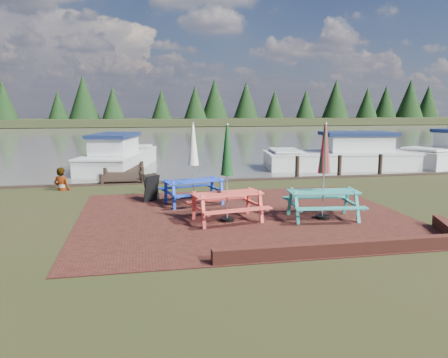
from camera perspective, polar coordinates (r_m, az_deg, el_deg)
name	(u,v)px	position (r m, az deg, el deg)	size (l,w,h in m)	color
ground	(253,226)	(11.31, 3.76, -6.10)	(120.00, 120.00, 0.00)	black
paving	(243,216)	(12.25, 2.56, -4.84)	(9.00, 7.50, 0.02)	#3C1713
brick_wall	(379,243)	(9.93, 19.64, -7.93)	(6.21, 1.79, 0.30)	#4C1E16
water	(165,136)	(47.71, -7.70, 5.64)	(120.00, 60.00, 0.02)	#46433C
far_treeline	(154,106)	(76.59, -9.09, 9.43)	(120.00, 10.00, 8.10)	black
picnic_table_teal	(323,186)	(12.02, 12.85, -0.95)	(2.03, 1.85, 2.59)	teal
picnic_table_red	(227,188)	(11.48, 0.41, -1.24)	(2.12, 1.96, 2.57)	#E04539
picnic_table_blue	(194,176)	(13.59, -4.00, 0.34)	(2.17, 2.03, 2.53)	#1939BE
chalkboard	(151,188)	(14.25, -9.46, -1.12)	(0.55, 0.80, 0.87)	black
jetty	(125,167)	(22.01, -12.76, 1.56)	(1.76, 9.08, 1.00)	black
boat_jetty	(119,157)	(23.49, -13.60, 2.76)	(4.14, 7.55, 2.08)	beige
boat_near	(343,157)	(23.79, 15.29, 2.79)	(8.09, 3.67, 2.11)	beige
person	(61,168)	(16.93, -20.56, 1.40)	(0.62, 0.40, 1.69)	gray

